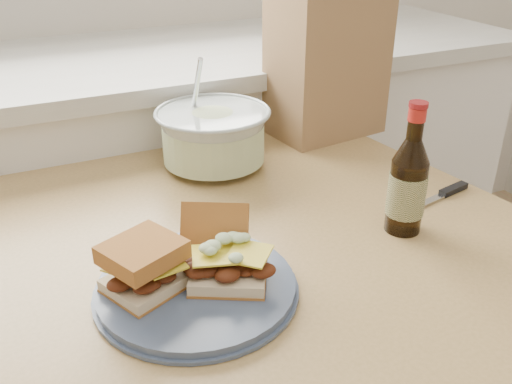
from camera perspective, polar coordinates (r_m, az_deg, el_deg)
name	(u,v)px	position (r m, az deg, el deg)	size (l,w,h in m)	color
cabinet_run	(100,222)	(1.69, -15.37, -2.93)	(2.50, 0.64, 0.94)	white
dining_table	(247,296)	(1.01, -0.92, -10.32)	(1.07, 1.07, 0.80)	tan
plate	(196,287)	(0.82, -5.97, -9.48)	(0.28, 0.28, 0.02)	#42506A
sandwich_left	(144,266)	(0.80, -11.14, -7.27)	(0.13, 0.12, 0.07)	beige
sandwich_right	(224,254)	(0.82, -3.25, -6.18)	(0.14, 0.18, 0.09)	beige
coleslaw_bowl	(213,139)	(1.18, -4.27, 5.31)	(0.24, 0.24, 0.23)	#AFBCB9
beer_bottle	(408,185)	(0.96, 14.93, 0.73)	(0.06, 0.06, 0.22)	black
knife	(446,193)	(1.13, 18.49, -0.06)	(0.17, 0.05, 0.01)	silver
paper_bag	(327,64)	(1.34, 7.11, 12.55)	(0.25, 0.16, 0.32)	#A07D4D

